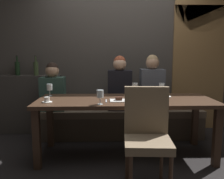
% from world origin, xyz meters
% --- Properties ---
extents(ground, '(9.00, 9.00, 0.00)m').
position_xyz_m(ground, '(0.00, 0.00, 0.00)').
color(ground, black).
extents(back_wall_tiled, '(6.00, 0.12, 3.00)m').
position_xyz_m(back_wall_tiled, '(0.00, 1.22, 1.50)').
color(back_wall_tiled, '#423D38').
rests_on(back_wall_tiled, ground).
extents(arched_door, '(0.90, 0.05, 2.55)m').
position_xyz_m(arched_door, '(1.35, 1.15, 1.36)').
color(arched_door, olive).
rests_on(arched_door, ground).
extents(back_counter, '(1.10, 0.28, 0.95)m').
position_xyz_m(back_counter, '(-1.55, 1.04, 0.47)').
color(back_counter, '#38342F').
rests_on(back_counter, ground).
extents(dining_table, '(2.20, 0.84, 0.74)m').
position_xyz_m(dining_table, '(0.00, 0.00, 0.65)').
color(dining_table, '#342217').
rests_on(dining_table, ground).
extents(banquette_bench, '(2.50, 0.44, 0.45)m').
position_xyz_m(banquette_bench, '(0.00, 0.70, 0.23)').
color(banquette_bench, '#40352A').
rests_on(banquette_bench, ground).
extents(chair_near_side, '(0.47, 0.47, 0.98)m').
position_xyz_m(chair_near_side, '(0.15, -0.72, 0.56)').
color(chair_near_side, '#3D281C').
rests_on(chair_near_side, ground).
extents(diner_redhead, '(0.36, 0.24, 0.72)m').
position_xyz_m(diner_redhead, '(-1.05, 0.67, 0.79)').
color(diner_redhead, '#2D473D').
rests_on(diner_redhead, banquette_bench).
extents(diner_bearded, '(0.36, 0.24, 0.82)m').
position_xyz_m(diner_bearded, '(-0.03, 0.68, 0.84)').
color(diner_bearded, black).
rests_on(diner_bearded, banquette_bench).
extents(diner_far_end, '(0.36, 0.24, 0.84)m').
position_xyz_m(diner_far_end, '(0.47, 0.70, 0.85)').
color(diner_far_end, '#4C515B').
rests_on(diner_far_end, banquette_bench).
extents(wine_bottle_dark_red, '(0.08, 0.08, 0.33)m').
position_xyz_m(wine_bottle_dark_red, '(-1.69, 1.05, 1.07)').
color(wine_bottle_dark_red, black).
rests_on(wine_bottle_dark_red, back_counter).
extents(wine_bottle_pale_label, '(0.08, 0.08, 0.33)m').
position_xyz_m(wine_bottle_pale_label, '(-1.38, 1.02, 1.07)').
color(wine_bottle_pale_label, '#384728').
rests_on(wine_bottle_pale_label, back_counter).
extents(wine_glass_far_right, '(0.08, 0.08, 0.16)m').
position_xyz_m(wine_glass_far_right, '(-0.31, -0.32, 0.85)').
color(wine_glass_far_right, silver).
rests_on(wine_glass_far_right, dining_table).
extents(wine_glass_end_right, '(0.08, 0.08, 0.16)m').
position_xyz_m(wine_glass_end_right, '(0.16, 0.33, 0.85)').
color(wine_glass_end_right, silver).
rests_on(wine_glass_end_right, dining_table).
extents(wine_glass_center_back, '(0.08, 0.08, 0.16)m').
position_xyz_m(wine_glass_center_back, '(-1.00, 0.25, 0.86)').
color(wine_glass_center_back, silver).
rests_on(wine_glass_center_back, dining_table).
extents(wine_glass_near_right, '(0.08, 0.08, 0.16)m').
position_xyz_m(wine_glass_near_right, '(0.52, 0.30, 0.86)').
color(wine_glass_near_right, silver).
rests_on(wine_glass_near_right, dining_table).
extents(espresso_cup, '(0.12, 0.12, 0.06)m').
position_xyz_m(espresso_cup, '(-0.94, -0.18, 0.77)').
color(espresso_cup, white).
rests_on(espresso_cup, dining_table).
extents(dessert_plate, '(0.19, 0.19, 0.05)m').
position_xyz_m(dessert_plate, '(-0.10, -0.12, 0.75)').
color(dessert_plate, white).
rests_on(dessert_plate, dining_table).
extents(fork_on_table, '(0.02, 0.17, 0.01)m').
position_xyz_m(fork_on_table, '(-0.24, -0.14, 0.74)').
color(fork_on_table, silver).
rests_on(fork_on_table, dining_table).
extents(folded_napkin, '(0.13, 0.12, 0.01)m').
position_xyz_m(folded_napkin, '(0.55, 0.14, 0.74)').
color(folded_napkin, silver).
rests_on(folded_napkin, dining_table).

